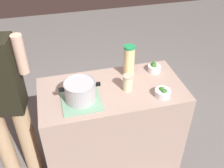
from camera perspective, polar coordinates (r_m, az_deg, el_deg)
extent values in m
plane|color=slate|center=(2.77, 0.00, -15.64)|extent=(8.00, 8.00, 0.00)
cube|color=tan|center=(2.44, 0.00, -9.30)|extent=(1.20, 0.61, 0.88)
cube|color=#75A687|center=(2.05, -6.80, -3.34)|extent=(0.30, 0.34, 0.01)
cylinder|color=#B7B7BC|center=(2.00, -6.96, -1.59)|extent=(0.24, 0.24, 0.15)
torus|color=#99999E|center=(1.95, -7.12, 0.16)|extent=(0.25, 0.25, 0.01)
cube|color=black|center=(1.98, -3.14, -0.03)|extent=(0.04, 0.02, 0.02)
cube|color=black|center=(1.96, -11.01, -1.22)|extent=(0.04, 0.02, 0.02)
cylinder|color=#F6DC95|center=(2.24, 3.72, 4.85)|extent=(0.09, 0.09, 0.27)
cylinder|color=#1F894A|center=(2.16, 3.87, 8.03)|extent=(0.10, 0.10, 0.02)
ellipsoid|color=yellow|center=(2.21, 3.40, 5.49)|extent=(0.04, 0.04, 0.01)
cylinder|color=beige|center=(2.10, 3.44, 0.16)|extent=(0.08, 0.08, 0.13)
cylinder|color=#B2AD99|center=(2.06, 3.51, 1.68)|extent=(0.08, 0.08, 0.01)
cylinder|color=silver|center=(2.37, 9.20, 3.34)|extent=(0.12, 0.12, 0.05)
ellipsoid|color=#3C7126|center=(2.35, 9.12, 3.84)|extent=(0.05, 0.05, 0.05)
ellipsoid|color=#20651C|center=(2.37, 9.05, 4.12)|extent=(0.05, 0.05, 0.06)
cylinder|color=silver|center=(2.09, 10.97, -1.92)|extent=(0.13, 0.13, 0.05)
ellipsoid|color=#32692D|center=(2.07, 11.13, -1.81)|extent=(0.04, 0.04, 0.05)
ellipsoid|color=#326F20|center=(2.08, 10.78, -1.17)|extent=(0.04, 0.04, 0.05)
ellipsoid|color=#376636|center=(2.07, 11.42, -1.69)|extent=(0.04, 0.04, 0.05)
cylinder|color=tan|center=(2.50, -17.88, -11.52)|extent=(0.14, 0.14, 0.81)
cylinder|color=tan|center=(2.53, -22.43, -12.04)|extent=(0.14, 0.14, 0.81)
cylinder|color=#CDA58D|center=(1.96, -19.38, 6.08)|extent=(0.08, 0.08, 0.30)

